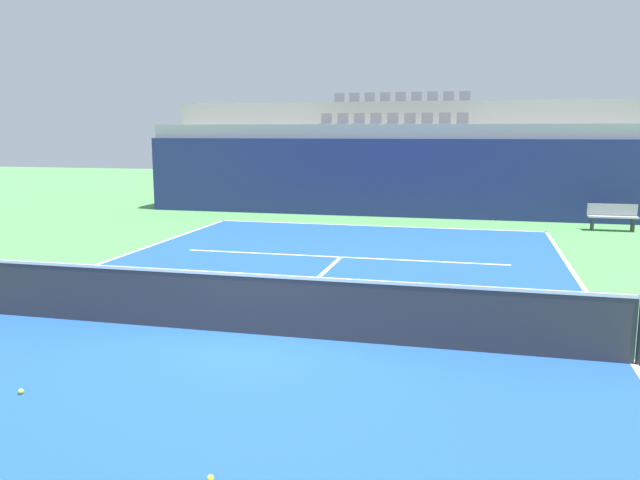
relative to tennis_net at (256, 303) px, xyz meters
name	(u,v)px	position (x,y,z in m)	size (l,w,h in m)	color
ground_plane	(256,335)	(0.00, 0.00, -0.51)	(80.00, 80.00, 0.00)	#4C8C4C
court_surface	(256,335)	(0.00, 0.00, -0.50)	(11.00, 24.00, 0.01)	#1E4C99
baseline_far	(375,226)	(0.00, 11.95, -0.50)	(11.00, 0.10, 0.00)	white
sideline_right	(634,364)	(5.45, 0.00, -0.50)	(0.10, 24.00, 0.00)	white
service_line_far	(341,257)	(0.00, 6.40, -0.50)	(8.26, 0.10, 0.00)	white
centre_service_line	(308,287)	(0.00, 3.20, -0.50)	(0.10, 6.40, 0.00)	white
back_wall	(386,178)	(0.00, 14.50, 0.93)	(18.82, 0.30, 2.87)	navy
stands_tier_lower	(391,169)	(0.00, 15.85, 1.19)	(18.82, 2.40, 3.40)	#9E9E99
stands_tier_upper	(399,155)	(0.00, 18.25, 1.65)	(18.82, 2.40, 4.33)	#9E9E99
seating_row_lower	(393,121)	(0.00, 15.95, 3.02)	(5.71, 0.44, 0.44)	slate
seating_row_upper	(400,100)	(0.00, 18.35, 3.94)	(5.71, 0.44, 0.44)	slate
tennis_net	(256,303)	(0.00, 0.00, 0.00)	(11.08, 0.08, 1.07)	black
player_bench	(612,215)	(7.51, 12.82, 0.00)	(1.50, 0.40, 0.85)	#99999E
tennis_ball_0	(21,391)	(-2.00, -2.87, -0.47)	(0.07, 0.07, 0.07)	#CCE033
tennis_ball_2	(210,478)	(1.02, -4.16, -0.47)	(0.07, 0.07, 0.07)	#CCE033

